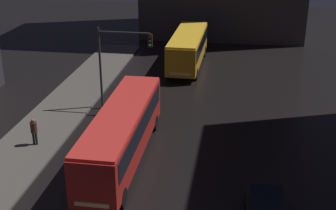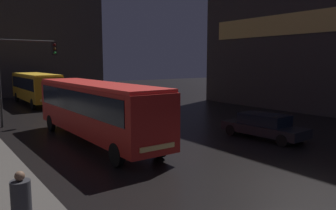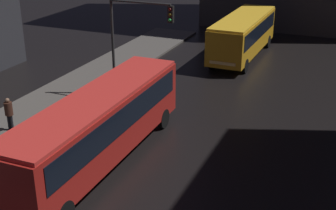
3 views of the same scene
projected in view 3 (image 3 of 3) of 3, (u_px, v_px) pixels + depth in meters
bus_near at (99, 122)px, 19.95m from camera, size 2.46×11.70×3.21m
bus_far at (243, 32)px, 34.87m from camera, size 2.73×10.00×3.13m
pedestrian_mid at (9, 111)px, 23.08m from camera, size 0.42×0.42×1.71m
traffic_light_main at (133, 30)px, 26.12m from camera, size 3.86×0.35×6.02m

